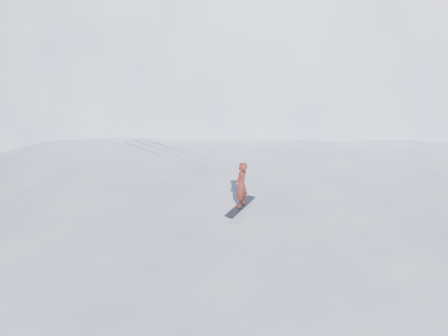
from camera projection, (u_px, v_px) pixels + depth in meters
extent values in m
plane|color=white|center=(255.00, 239.00, 16.29)|extent=(400.00, 400.00, 0.00)
ellipsoid|color=white|center=(231.00, 204.00, 19.07)|extent=(36.00, 28.00, 4.80)
ellipsoid|color=white|center=(256.00, 81.00, 47.57)|extent=(60.00, 56.00, 56.00)
ellipsoid|color=white|center=(198.00, 106.00, 36.60)|extent=(28.00, 24.00, 18.00)
ellipsoid|color=white|center=(199.00, 308.00, 12.64)|extent=(6.00, 5.40, 0.80)
ellipsoid|color=white|center=(392.00, 232.00, 16.77)|extent=(5.00, 4.50, 0.70)
ellipsoid|color=white|center=(146.00, 198.00, 19.68)|extent=(7.00, 6.30, 1.00)
ellipsoid|color=white|center=(303.00, 168.00, 23.06)|extent=(4.00, 3.60, 0.60)
cube|color=black|center=(241.00, 206.00, 13.83)|extent=(1.69, 0.99, 0.03)
imported|color=maroon|center=(241.00, 185.00, 13.52)|extent=(0.69, 0.59, 1.60)
cube|color=silver|center=(161.00, 155.00, 18.36)|extent=(1.18, 5.90, 0.04)
cube|color=silver|center=(170.00, 153.00, 18.61)|extent=(1.12, 5.92, 0.04)
cube|color=silver|center=(179.00, 151.00, 18.87)|extent=(1.35, 5.87, 0.04)
cube|color=silver|center=(183.00, 150.00, 19.00)|extent=(2.17, 5.64, 0.04)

